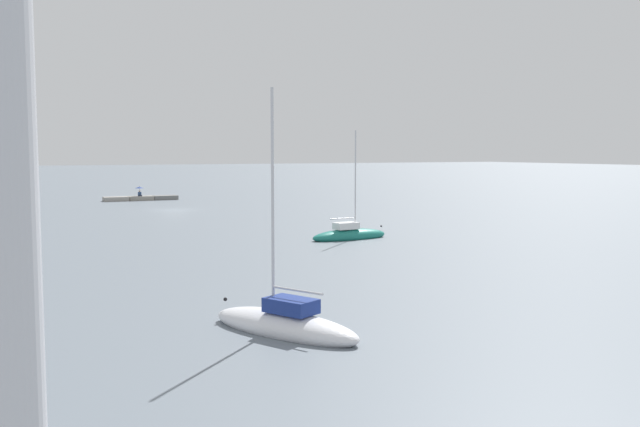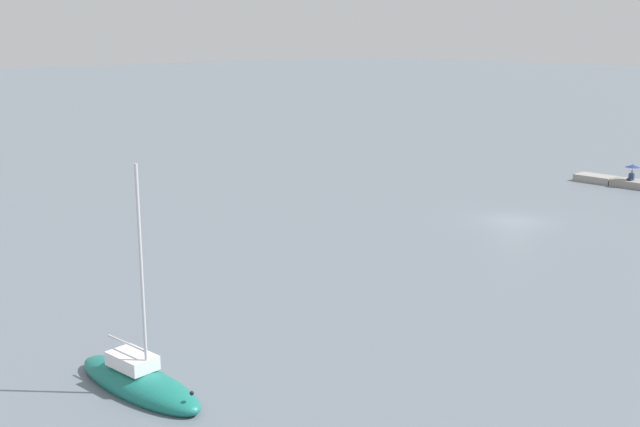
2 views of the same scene
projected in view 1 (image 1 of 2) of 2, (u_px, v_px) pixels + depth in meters
The scene contains 6 objects.
ground_plane at pixel (174, 210), 75.12m from camera, with size 500.00×500.00×0.00m, color slate.
seawall_pier at pixel (141, 198), 89.78m from camera, with size 9.23×1.78×0.55m.
person_seated_blue_left at pixel (140, 194), 89.58m from camera, with size 0.41×0.61×0.73m.
umbrella_open_navy at pixel (139, 187), 89.60m from camera, with size 1.11×1.11×1.25m.
sailboat_teal_mid at pixel (349, 235), 50.40m from camera, with size 6.18×2.25×8.02m.
sailboat_white_outer at pixel (285, 324), 24.40m from camera, with size 4.33×6.41×8.74m.
Camera 1 is at (19.11, 74.02, 6.27)m, focal length 39.75 mm.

